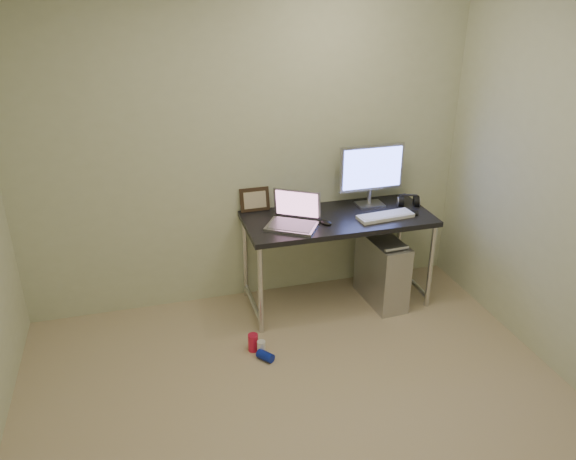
# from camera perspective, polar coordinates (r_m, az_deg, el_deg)

# --- Properties ---
(floor) EXTENTS (3.50, 3.50, 0.00)m
(floor) POSITION_cam_1_polar(r_m,az_deg,el_deg) (3.45, 2.97, -20.71)
(floor) COLOR tan
(floor) RESTS_ON ground
(wall_back) EXTENTS (3.50, 0.02, 2.50)m
(wall_back) POSITION_cam_1_polar(r_m,az_deg,el_deg) (4.29, -4.11, 8.24)
(wall_back) COLOR beige
(wall_back) RESTS_ON ground
(desk) EXTENTS (1.45, 0.64, 0.75)m
(desk) POSITION_cam_1_polar(r_m,az_deg,el_deg) (4.37, 5.08, 0.34)
(desk) COLOR black
(desk) RESTS_ON ground
(tower_computer) EXTENTS (0.27, 0.54, 0.59)m
(tower_computer) POSITION_cam_1_polar(r_m,az_deg,el_deg) (4.59, 9.50, -4.05)
(tower_computer) COLOR silver
(tower_computer) RESTS_ON ground
(cable_a) EXTENTS (0.01, 0.16, 0.69)m
(cable_a) POSITION_cam_1_polar(r_m,az_deg,el_deg) (4.82, 7.29, -0.88)
(cable_a) COLOR black
(cable_a) RESTS_ON ground
(cable_b) EXTENTS (0.02, 0.11, 0.71)m
(cable_b) POSITION_cam_1_polar(r_m,az_deg,el_deg) (4.84, 8.35, -1.07)
(cable_b) COLOR black
(cable_b) RESTS_ON ground
(can_red) EXTENTS (0.09, 0.09, 0.13)m
(can_red) POSITION_cam_1_polar(r_m,az_deg,el_deg) (4.07, -3.57, -11.34)
(can_red) COLOR red
(can_red) RESTS_ON ground
(can_white) EXTENTS (0.08, 0.08, 0.11)m
(can_white) POSITION_cam_1_polar(r_m,az_deg,el_deg) (4.04, -2.73, -11.87)
(can_white) COLOR white
(can_white) RESTS_ON ground
(can_blue) EXTENTS (0.13, 0.13, 0.07)m
(can_blue) POSITION_cam_1_polar(r_m,az_deg,el_deg) (4.00, -2.31, -12.66)
(can_blue) COLOR #0D1FA2
(can_blue) RESTS_ON ground
(laptop) EXTENTS (0.46, 0.44, 0.25)m
(laptop) POSITION_cam_1_polar(r_m,az_deg,el_deg) (4.16, 0.60, 1.28)
(laptop) COLOR #A0A0A7
(laptop) RESTS_ON desk
(monitor) EXTENTS (0.53, 0.16, 0.50)m
(monitor) POSITION_cam_1_polar(r_m,az_deg,el_deg) (4.49, 8.50, 6.00)
(monitor) COLOR #A0A0A7
(monitor) RESTS_ON desk
(keyboard) EXTENTS (0.45, 0.19, 0.03)m
(keyboard) POSITION_cam_1_polar(r_m,az_deg,el_deg) (4.36, 9.86, 1.40)
(keyboard) COLOR white
(keyboard) RESTS_ON desk
(mouse_right) EXTENTS (0.07, 0.10, 0.03)m
(mouse_right) POSITION_cam_1_polar(r_m,az_deg,el_deg) (4.48, 12.65, 1.83)
(mouse_right) COLOR black
(mouse_right) RESTS_ON desk
(mouse_left) EXTENTS (0.10, 0.13, 0.04)m
(mouse_left) POSITION_cam_1_polar(r_m,az_deg,el_deg) (4.20, 3.86, 0.87)
(mouse_left) COLOR black
(mouse_left) RESTS_ON desk
(headphones) EXTENTS (0.20, 0.11, 0.11)m
(headphones) POSITION_cam_1_polar(r_m,az_deg,el_deg) (4.64, 12.13, 2.86)
(headphones) COLOR black
(headphones) RESTS_ON desk
(picture_frame) EXTENTS (0.23, 0.07, 0.19)m
(picture_frame) POSITION_cam_1_polar(r_m,az_deg,el_deg) (4.41, -3.41, 3.12)
(picture_frame) COLOR black
(picture_frame) RESTS_ON desk
(webcam) EXTENTS (0.05, 0.04, 0.13)m
(webcam) POSITION_cam_1_polar(r_m,az_deg,el_deg) (4.40, -0.32, 3.15)
(webcam) COLOR silver
(webcam) RESTS_ON desk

